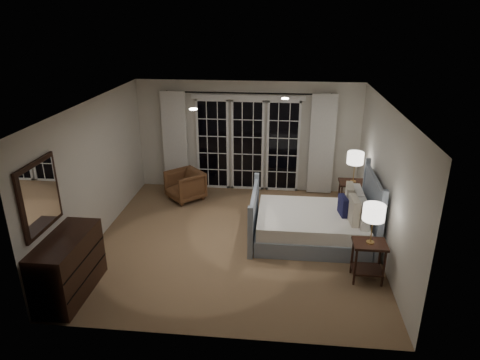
# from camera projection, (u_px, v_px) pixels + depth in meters

# --- Properties ---
(floor) EXTENTS (5.00, 5.00, 0.00)m
(floor) POSITION_uv_depth(u_px,v_px,m) (236.00, 240.00, 7.79)
(floor) COLOR brown
(floor) RESTS_ON ground
(ceiling) EXTENTS (5.00, 5.00, 0.00)m
(ceiling) POSITION_uv_depth(u_px,v_px,m) (235.00, 104.00, 6.87)
(ceiling) COLOR white
(ceiling) RESTS_ON wall_back
(wall_left) EXTENTS (0.02, 5.00, 2.50)m
(wall_left) POSITION_uv_depth(u_px,v_px,m) (95.00, 171.00, 7.57)
(wall_left) COLOR beige
(wall_left) RESTS_ON floor
(wall_right) EXTENTS (0.02, 5.00, 2.50)m
(wall_right) POSITION_uv_depth(u_px,v_px,m) (385.00, 182.00, 7.10)
(wall_right) COLOR beige
(wall_right) RESTS_ON floor
(wall_back) EXTENTS (5.00, 0.02, 2.50)m
(wall_back) POSITION_uv_depth(u_px,v_px,m) (248.00, 137.00, 9.65)
(wall_back) COLOR beige
(wall_back) RESTS_ON floor
(wall_front) EXTENTS (5.00, 0.02, 2.50)m
(wall_front) POSITION_uv_depth(u_px,v_px,m) (211.00, 253.00, 5.02)
(wall_front) COLOR beige
(wall_front) RESTS_ON floor
(french_doors) EXTENTS (2.50, 0.04, 2.20)m
(french_doors) POSITION_uv_depth(u_px,v_px,m) (248.00, 144.00, 9.67)
(french_doors) COLOR black
(french_doors) RESTS_ON wall_back
(curtain_rod) EXTENTS (3.50, 0.03, 0.03)m
(curtain_rod) POSITION_uv_depth(u_px,v_px,m) (248.00, 93.00, 9.19)
(curtain_rod) COLOR black
(curtain_rod) RESTS_ON wall_back
(curtain_left) EXTENTS (0.55, 0.10, 2.25)m
(curtain_left) POSITION_uv_depth(u_px,v_px,m) (175.00, 140.00, 9.73)
(curtain_left) COLOR silver
(curtain_left) RESTS_ON curtain_rod
(curtain_right) EXTENTS (0.55, 0.10, 2.25)m
(curtain_right) POSITION_uv_depth(u_px,v_px,m) (322.00, 145.00, 9.42)
(curtain_right) COLOR silver
(curtain_right) RESTS_ON curtain_rod
(downlight_a) EXTENTS (0.12, 0.12, 0.01)m
(downlight_a) POSITION_uv_depth(u_px,v_px,m) (285.00, 99.00, 7.36)
(downlight_a) COLOR white
(downlight_a) RESTS_ON ceiling
(downlight_b) EXTENTS (0.12, 0.12, 0.01)m
(downlight_b) POSITION_uv_depth(u_px,v_px,m) (193.00, 109.00, 6.57)
(downlight_b) COLOR white
(downlight_b) RESTS_ON ceiling
(bed) EXTENTS (2.14, 1.53, 1.24)m
(bed) POSITION_uv_depth(u_px,v_px,m) (315.00, 224.00, 7.72)
(bed) COLOR gray
(bed) RESTS_ON floor
(nightstand_left) EXTENTS (0.50, 0.40, 0.65)m
(nightstand_left) POSITION_uv_depth(u_px,v_px,m) (368.00, 255.00, 6.51)
(nightstand_left) COLOR black
(nightstand_left) RESTS_ON floor
(nightstand_right) EXTENTS (0.54, 0.43, 0.70)m
(nightstand_right) POSITION_uv_depth(u_px,v_px,m) (352.00, 193.00, 8.66)
(nightstand_right) COLOR black
(nightstand_right) RESTS_ON floor
(lamp_left) EXTENTS (0.32, 0.32, 0.63)m
(lamp_left) POSITION_uv_depth(u_px,v_px,m) (374.00, 213.00, 6.24)
(lamp_left) COLOR tan
(lamp_left) RESTS_ON nightstand_left
(lamp_right) EXTENTS (0.32, 0.32, 0.62)m
(lamp_right) POSITION_uv_depth(u_px,v_px,m) (355.00, 158.00, 8.39)
(lamp_right) COLOR tan
(lamp_right) RESTS_ON nightstand_right
(armchair) EXTENTS (0.99, 0.99, 0.65)m
(armchair) POSITION_uv_depth(u_px,v_px,m) (185.00, 185.00, 9.40)
(armchair) COLOR brown
(armchair) RESTS_ON floor
(dresser) EXTENTS (0.55, 1.30, 0.92)m
(dresser) POSITION_uv_depth(u_px,v_px,m) (68.00, 266.00, 6.17)
(dresser) COLOR black
(dresser) RESTS_ON floor
(mirror) EXTENTS (0.05, 0.85, 1.00)m
(mirror) POSITION_uv_depth(u_px,v_px,m) (40.00, 197.00, 5.79)
(mirror) COLOR black
(mirror) RESTS_ON wall_left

